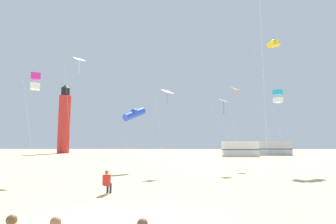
{
  "coord_description": "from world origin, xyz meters",
  "views": [
    {
      "loc": [
        2.11,
        -8.25,
        2.5
      ],
      "look_at": [
        1.43,
        10.61,
        4.63
      ],
      "focal_mm": 29.15,
      "sensor_mm": 36.0,
      "label": 1
    }
  ],
  "objects_px": {
    "kite_diamond_rainbow": "(167,94)",
    "kite_tube_gold": "(274,44)",
    "kite_box_magenta": "(35,81)",
    "kite_flyer_standing": "(107,181)",
    "kite_tube_blue": "(134,114)",
    "kite_diamond_white": "(79,64)",
    "rv_van_silver": "(274,148)",
    "lighthouse_distant": "(64,121)",
    "kite_diamond_orange": "(235,92)",
    "kite_box_cyan": "(278,96)",
    "rv_van_white": "(240,149)",
    "kite_diamond_violet": "(224,103)"
  },
  "relations": [
    {
      "from": "kite_diamond_rainbow",
      "to": "kite_tube_gold",
      "type": "height_order",
      "value": "kite_tube_gold"
    },
    {
      "from": "kite_diamond_rainbow",
      "to": "kite_box_magenta",
      "type": "xyz_separation_m",
      "value": [
        -8.8,
        -5.98,
        -0.12
      ]
    },
    {
      "from": "kite_diamond_rainbow",
      "to": "kite_box_magenta",
      "type": "bearing_deg",
      "value": -145.81
    },
    {
      "from": "kite_flyer_standing",
      "to": "kite_tube_gold",
      "type": "xyz_separation_m",
      "value": [
        14.3,
        16.27,
        12.92
      ]
    },
    {
      "from": "kite_flyer_standing",
      "to": "kite_tube_blue",
      "type": "xyz_separation_m",
      "value": [
        -0.61,
        11.8,
        4.6
      ]
    },
    {
      "from": "kite_tube_gold",
      "to": "kite_diamond_white",
      "type": "bearing_deg",
      "value": -157.93
    },
    {
      "from": "kite_diamond_rainbow",
      "to": "rv_van_silver",
      "type": "xyz_separation_m",
      "value": [
        20.41,
        32.23,
        -5.41
      ]
    },
    {
      "from": "lighthouse_distant",
      "to": "rv_van_silver",
      "type": "xyz_separation_m",
      "value": [
        47.03,
        -8.82,
        -6.45
      ]
    },
    {
      "from": "kite_diamond_orange",
      "to": "lighthouse_distant",
      "type": "height_order",
      "value": "lighthouse_distant"
    },
    {
      "from": "kite_flyer_standing",
      "to": "kite_box_cyan",
      "type": "bearing_deg",
      "value": -131.75
    },
    {
      "from": "kite_diamond_white",
      "to": "rv_van_white",
      "type": "relative_size",
      "value": 1.5
    },
    {
      "from": "kite_diamond_orange",
      "to": "kite_tube_blue",
      "type": "xyz_separation_m",
      "value": [
        -10.43,
        -4.58,
        -2.92
      ]
    },
    {
      "from": "rv_van_silver",
      "to": "kite_box_cyan",
      "type": "bearing_deg",
      "value": -103.57
    },
    {
      "from": "kite_box_cyan",
      "to": "rv_van_silver",
      "type": "height_order",
      "value": "kite_box_cyan"
    },
    {
      "from": "kite_diamond_violet",
      "to": "rv_van_white",
      "type": "xyz_separation_m",
      "value": [
        7.21,
        25.96,
        -4.77
      ]
    },
    {
      "from": "kite_diamond_violet",
      "to": "kite_diamond_white",
      "type": "distance_m",
      "value": 13.35
    },
    {
      "from": "kite_tube_gold",
      "to": "kite_diamond_orange",
      "type": "bearing_deg",
      "value": 178.7
    },
    {
      "from": "kite_diamond_orange",
      "to": "kite_diamond_violet",
      "type": "bearing_deg",
      "value": -113.41
    },
    {
      "from": "rv_van_white",
      "to": "rv_van_silver",
      "type": "distance_m",
      "value": 9.41
    },
    {
      "from": "kite_diamond_rainbow",
      "to": "kite_box_magenta",
      "type": "height_order",
      "value": "kite_box_magenta"
    },
    {
      "from": "kite_diamond_violet",
      "to": "rv_van_silver",
      "type": "height_order",
      "value": "kite_diamond_violet"
    },
    {
      "from": "kite_box_magenta",
      "to": "rv_van_silver",
      "type": "xyz_separation_m",
      "value": [
        29.21,
        38.21,
        -5.29
      ]
    },
    {
      "from": "kite_tube_blue",
      "to": "kite_diamond_violet",
      "type": "bearing_deg",
      "value": -1.25
    },
    {
      "from": "kite_diamond_rainbow",
      "to": "kite_flyer_standing",
      "type": "bearing_deg",
      "value": -103.68
    },
    {
      "from": "kite_diamond_orange",
      "to": "rv_van_white",
      "type": "distance_m",
      "value": 22.84
    },
    {
      "from": "kite_tube_blue",
      "to": "rv_van_white",
      "type": "bearing_deg",
      "value": 58.85
    },
    {
      "from": "kite_tube_blue",
      "to": "kite_tube_gold",
      "type": "bearing_deg",
      "value": 16.7
    },
    {
      "from": "kite_diamond_rainbow",
      "to": "kite_tube_gold",
      "type": "xyz_separation_m",
      "value": [
        11.78,
        5.9,
        6.73
      ]
    },
    {
      "from": "kite_tube_gold",
      "to": "lighthouse_distant",
      "type": "relative_size",
      "value": 0.85
    },
    {
      "from": "kite_flyer_standing",
      "to": "rv_van_white",
      "type": "distance_m",
      "value": 40.46
    },
    {
      "from": "kite_box_magenta",
      "to": "kite_diamond_white",
      "type": "distance_m",
      "value": 4.99
    },
    {
      "from": "kite_tube_gold",
      "to": "kite_diamond_orange",
      "type": "height_order",
      "value": "kite_tube_gold"
    },
    {
      "from": "kite_diamond_orange",
      "to": "kite_box_magenta",
      "type": "xyz_separation_m",
      "value": [
        -16.1,
        -11.98,
        -1.45
      ]
    },
    {
      "from": "kite_flyer_standing",
      "to": "kite_box_magenta",
      "type": "relative_size",
      "value": 0.16
    },
    {
      "from": "kite_flyer_standing",
      "to": "rv_van_white",
      "type": "xyz_separation_m",
      "value": [
        14.97,
        37.58,
        0.78
      ]
    },
    {
      "from": "kite_box_magenta",
      "to": "kite_diamond_violet",
      "type": "height_order",
      "value": "kite_box_magenta"
    },
    {
      "from": "kite_box_cyan",
      "to": "kite_tube_blue",
      "type": "xyz_separation_m",
      "value": [
        -12.92,
        1.38,
        -1.36
      ]
    },
    {
      "from": "kite_box_magenta",
      "to": "lighthouse_distant",
      "type": "relative_size",
      "value": 0.43
    },
    {
      "from": "kite_diamond_violet",
      "to": "rv_van_white",
      "type": "relative_size",
      "value": 1.02
    },
    {
      "from": "kite_flyer_standing",
      "to": "rv_van_white",
      "type": "height_order",
      "value": "rv_van_white"
    },
    {
      "from": "kite_tube_blue",
      "to": "rv_van_silver",
      "type": "bearing_deg",
      "value": 52.61
    },
    {
      "from": "kite_diamond_rainbow",
      "to": "lighthouse_distant",
      "type": "relative_size",
      "value": 0.43
    },
    {
      "from": "kite_diamond_orange",
      "to": "kite_diamond_white",
      "type": "height_order",
      "value": "kite_diamond_white"
    },
    {
      "from": "kite_tube_gold",
      "to": "kite_diamond_white",
      "type": "distance_m",
      "value": 21.15
    },
    {
      "from": "kite_box_cyan",
      "to": "kite_tube_blue",
      "type": "distance_m",
      "value": 13.07
    },
    {
      "from": "kite_box_magenta",
      "to": "rv_van_white",
      "type": "distance_m",
      "value": 39.76
    },
    {
      "from": "kite_flyer_standing",
      "to": "rv_van_silver",
      "type": "bearing_deg",
      "value": -110.28
    },
    {
      "from": "kite_diamond_rainbow",
      "to": "kite_diamond_violet",
      "type": "bearing_deg",
      "value": 13.38
    },
    {
      "from": "lighthouse_distant",
      "to": "kite_flyer_standing",
      "type": "bearing_deg",
      "value": -64.89
    },
    {
      "from": "kite_diamond_rainbow",
      "to": "kite_box_cyan",
      "type": "height_order",
      "value": "kite_diamond_rainbow"
    }
  ]
}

